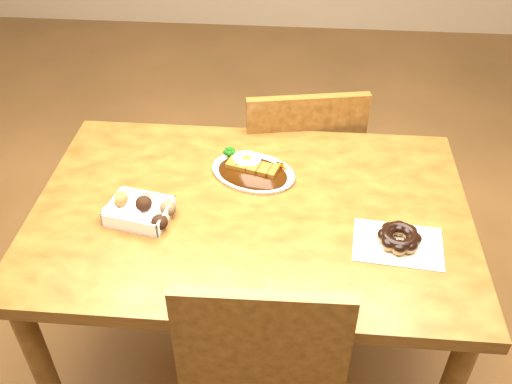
# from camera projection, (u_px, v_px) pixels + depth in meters

# --- Properties ---
(ground) EXTENTS (6.00, 6.00, 0.00)m
(ground) POSITION_uv_depth(u_px,v_px,m) (252.00, 366.00, 2.04)
(ground) COLOR brown
(ground) RESTS_ON ground
(table) EXTENTS (1.20, 0.80, 0.75)m
(table) POSITION_uv_depth(u_px,v_px,m) (251.00, 234.00, 1.63)
(table) COLOR #45280D
(table) RESTS_ON ground
(chair_far) EXTENTS (0.49, 0.49, 0.87)m
(chair_far) POSITION_uv_depth(u_px,v_px,m) (297.00, 171.00, 2.15)
(chair_far) COLOR #45280D
(chair_far) RESTS_ON ground
(katsu_curry_plate) EXTENTS (0.30, 0.25, 0.05)m
(katsu_curry_plate) POSITION_uv_depth(u_px,v_px,m) (252.00, 170.00, 1.68)
(katsu_curry_plate) COLOR white
(katsu_curry_plate) RESTS_ON table
(donut_box) EXTENTS (0.20, 0.15, 0.05)m
(donut_box) POSITION_uv_depth(u_px,v_px,m) (139.00, 211.00, 1.52)
(donut_box) COLOR white
(donut_box) RESTS_ON table
(pon_de_ring) EXTENTS (0.24, 0.18, 0.04)m
(pon_de_ring) POSITION_uv_depth(u_px,v_px,m) (399.00, 238.00, 1.44)
(pon_de_ring) COLOR silver
(pon_de_ring) RESTS_ON table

